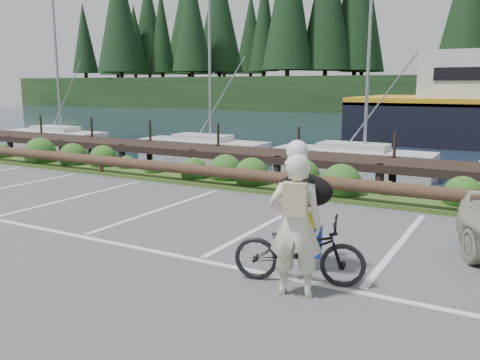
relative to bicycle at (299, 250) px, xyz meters
name	(u,v)px	position (x,y,z in m)	size (l,w,h in m)	color
ground	(212,253)	(-1.74, 0.47, -0.48)	(72.00, 72.00, 0.00)	#4C4C4E
vegetation_strip	(324,192)	(-1.74, 5.77, -0.43)	(34.00, 1.60, 0.10)	#3D5B21
log_rail	(314,199)	(-1.74, 5.07, -0.48)	(32.00, 0.30, 0.60)	#443021
bicycle	(299,250)	(0.00, 0.00, 0.00)	(0.64, 1.84, 0.96)	black
cyclist	(296,225)	(0.12, -0.41, 0.47)	(0.69, 0.46, 1.91)	beige
dog	(305,190)	(-0.16, 0.57, 0.73)	(0.86, 0.42, 0.50)	black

